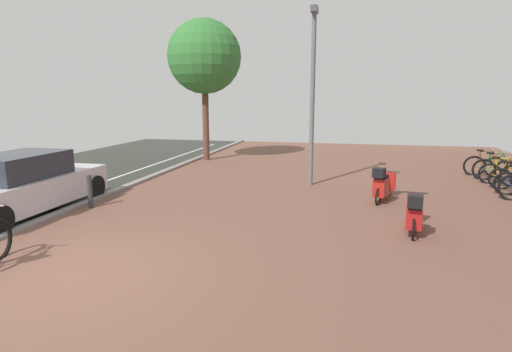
# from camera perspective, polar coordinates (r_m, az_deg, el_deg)

# --- Properties ---
(ground) EXTENTS (21.00, 40.00, 0.13)m
(ground) POSITION_cam_1_polar(r_m,az_deg,el_deg) (6.75, -13.95, -13.92)
(ground) COLOR black
(bicycle_rack_07) EXTENTS (1.21, 0.53, 0.93)m
(bicycle_rack_07) POSITION_cam_1_polar(r_m,az_deg,el_deg) (14.69, 31.29, -0.37)
(bicycle_rack_07) COLOR black
(bicycle_rack_07) RESTS_ON ground
(bicycle_rack_08) EXTENTS (1.24, 0.56, 0.96)m
(bicycle_rack_08) POSITION_cam_1_polar(r_m,az_deg,el_deg) (15.39, 30.18, 0.21)
(bicycle_rack_08) COLOR black
(bicycle_rack_08) RESTS_ON ground
(bicycle_rack_09) EXTENTS (1.40, 0.48, 1.02)m
(bicycle_rack_09) POSITION_cam_1_polar(r_m,az_deg,el_deg) (16.12, 29.59, 0.75)
(bicycle_rack_09) COLOR black
(bicycle_rack_09) RESTS_ON ground
(bicycle_rack_10) EXTENTS (1.38, 0.48, 1.01)m
(bicycle_rack_10) POSITION_cam_1_polar(r_m,az_deg,el_deg) (16.82, 28.51, 1.19)
(bicycle_rack_10) COLOR black
(bicycle_rack_10) RESTS_ON ground
(scooter_near) EXTENTS (0.82, 1.65, 0.99)m
(scooter_near) POSITION_cam_1_polar(r_m,az_deg,el_deg) (11.62, 16.74, -1.22)
(scooter_near) COLOR black
(scooter_near) RESTS_ON ground
(scooter_mid) EXTENTS (0.59, 1.74, 0.92)m
(scooter_mid) POSITION_cam_1_polar(r_m,az_deg,el_deg) (9.15, 20.60, -4.81)
(scooter_mid) COLOR black
(scooter_mid) RESTS_ON ground
(parked_car_near) EXTENTS (1.78, 4.33, 1.44)m
(parked_car_near) POSITION_cam_1_polar(r_m,az_deg,el_deg) (11.51, -28.90, -1.09)
(parked_car_near) COLOR silver
(parked_car_near) RESTS_ON ground
(lamp_post) EXTENTS (0.20, 0.52, 5.36)m
(lamp_post) POSITION_cam_1_polar(r_m,az_deg,el_deg) (13.20, 7.67, 11.68)
(lamp_post) COLOR slate
(lamp_post) RESTS_ON ground
(street_tree) EXTENTS (3.12, 3.12, 5.98)m
(street_tree) POSITION_cam_1_polar(r_m,az_deg,el_deg) (18.64, -7.00, 15.68)
(street_tree) COLOR brown
(street_tree) RESTS_ON ground
(bollard_far) EXTENTS (0.12, 0.12, 0.83)m
(bollard_far) POSITION_cam_1_polar(r_m,az_deg,el_deg) (11.33, -21.54, -1.95)
(bollard_far) COLOR #38383D
(bollard_far) RESTS_ON ground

